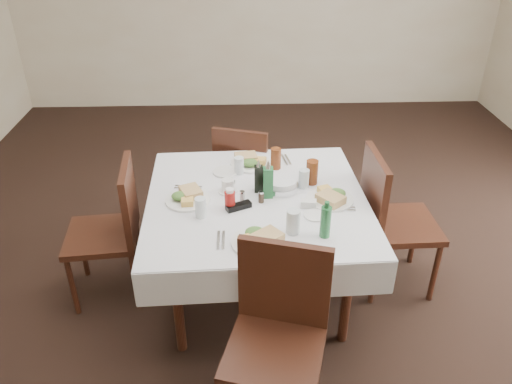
% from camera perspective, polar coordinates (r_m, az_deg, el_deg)
% --- Properties ---
extents(ground_plane, '(7.00, 7.00, 0.00)m').
position_cam_1_polar(ground_plane, '(3.75, 2.65, -9.15)').
color(ground_plane, black).
extents(room_shell, '(6.04, 7.04, 2.80)m').
position_cam_1_polar(room_shell, '(2.97, 3.47, 17.17)').
color(room_shell, beige).
rests_on(room_shell, ground).
extents(dining_table, '(1.43, 1.43, 0.76)m').
position_cam_1_polar(dining_table, '(3.19, 0.10, -1.82)').
color(dining_table, black).
rests_on(dining_table, ground).
extents(chair_north, '(0.54, 0.54, 0.91)m').
position_cam_1_polar(chair_north, '(3.99, -1.35, 2.48)').
color(chair_north, black).
rests_on(chair_north, ground).
extents(chair_south, '(0.58, 0.58, 0.99)m').
position_cam_1_polar(chair_south, '(2.57, 2.61, -14.99)').
color(chair_south, black).
rests_on(chair_south, ground).
extents(chair_east, '(0.49, 0.49, 1.01)m').
position_cam_1_polar(chair_east, '(3.44, 14.85, -2.49)').
color(chair_east, black).
rests_on(chair_east, ground).
extents(chair_west, '(0.50, 0.50, 0.97)m').
position_cam_1_polar(chair_west, '(3.40, -15.82, -3.53)').
color(chair_west, black).
rests_on(chair_west, ground).
extents(meal_north, '(0.29, 0.29, 0.06)m').
position_cam_1_polar(meal_north, '(3.54, -0.66, 3.51)').
color(meal_north, white).
rests_on(meal_north, dining_table).
extents(meal_south, '(0.30, 0.30, 0.07)m').
position_cam_1_polar(meal_south, '(2.74, 0.37, -5.40)').
color(meal_south, white).
rests_on(meal_south, dining_table).
extents(meal_east, '(0.30, 0.30, 0.06)m').
position_cam_1_polar(meal_east, '(3.14, 8.55, -0.59)').
color(meal_east, white).
rests_on(meal_east, dining_table).
extents(meal_west, '(0.28, 0.28, 0.06)m').
position_cam_1_polar(meal_west, '(3.14, -7.86, -0.56)').
color(meal_west, white).
rests_on(meal_west, dining_table).
extents(side_plate_a, '(0.17, 0.17, 0.01)m').
position_cam_1_polar(side_plate_a, '(3.45, -3.53, 2.32)').
color(side_plate_a, white).
rests_on(side_plate_a, dining_table).
extents(side_plate_b, '(0.14, 0.14, 0.01)m').
position_cam_1_polar(side_plate_b, '(2.99, 6.81, -2.65)').
color(side_plate_b, white).
rests_on(side_plate_b, dining_table).
extents(water_n, '(0.06, 0.06, 0.12)m').
position_cam_1_polar(water_n, '(3.41, -1.94, 3.05)').
color(water_n, silver).
rests_on(water_n, dining_table).
extents(water_s, '(0.08, 0.08, 0.15)m').
position_cam_1_polar(water_s, '(2.80, 4.27, -3.39)').
color(water_s, silver).
rests_on(water_s, dining_table).
extents(water_e, '(0.07, 0.07, 0.13)m').
position_cam_1_polar(water_e, '(3.25, 5.49, 1.53)').
color(water_e, silver).
rests_on(water_e, dining_table).
extents(water_w, '(0.07, 0.07, 0.12)m').
position_cam_1_polar(water_w, '(2.96, -6.34, -1.78)').
color(water_w, silver).
rests_on(water_w, dining_table).
extents(iced_tea_a, '(0.07, 0.07, 0.15)m').
position_cam_1_polar(iced_tea_a, '(3.47, 2.28, 3.85)').
color(iced_tea_a, brown).
rests_on(iced_tea_a, dining_table).
extents(iced_tea_b, '(0.08, 0.08, 0.16)m').
position_cam_1_polar(iced_tea_b, '(3.30, 6.42, 2.27)').
color(iced_tea_b, brown).
rests_on(iced_tea_b, dining_table).
extents(bread_basket, '(0.23, 0.23, 0.07)m').
position_cam_1_polar(bread_basket, '(3.23, 2.87, 0.86)').
color(bread_basket, silver).
rests_on(bread_basket, dining_table).
extents(oil_cruet_dark, '(0.05, 0.05, 0.23)m').
position_cam_1_polar(oil_cruet_dark, '(3.18, 0.30, 1.65)').
color(oil_cruet_dark, black).
rests_on(oil_cruet_dark, dining_table).
extents(oil_cruet_green, '(0.06, 0.06, 0.26)m').
position_cam_1_polar(oil_cruet_green, '(3.11, 1.38, 1.25)').
color(oil_cruet_green, '#246D38').
rests_on(oil_cruet_green, dining_table).
extents(ketchup_bottle, '(0.06, 0.06, 0.14)m').
position_cam_1_polar(ketchup_bottle, '(3.01, -3.00, -0.87)').
color(ketchup_bottle, '#A61612').
rests_on(ketchup_bottle, dining_table).
extents(salt_shaker, '(0.03, 0.03, 0.07)m').
position_cam_1_polar(salt_shaker, '(3.10, -1.57, -0.48)').
color(salt_shaker, white).
rests_on(salt_shaker, dining_table).
extents(pepper_shaker, '(0.03, 0.03, 0.08)m').
position_cam_1_polar(pepper_shaker, '(3.09, 0.60, -0.55)').
color(pepper_shaker, '#3B2C21').
rests_on(pepper_shaker, dining_table).
extents(coffee_mug, '(0.12, 0.12, 0.09)m').
position_cam_1_polar(coffee_mug, '(3.20, -3.23, 0.67)').
color(coffee_mug, white).
rests_on(coffee_mug, dining_table).
extents(sunglasses, '(0.16, 0.11, 0.03)m').
position_cam_1_polar(sunglasses, '(3.04, -2.00, -1.64)').
color(sunglasses, black).
rests_on(sunglasses, dining_table).
extents(green_bottle, '(0.06, 0.06, 0.22)m').
position_cam_1_polar(green_bottle, '(2.78, 7.96, -3.33)').
color(green_bottle, '#246D38').
rests_on(green_bottle, dining_table).
extents(sugar_caddy, '(0.10, 0.07, 0.05)m').
position_cam_1_polar(sugar_caddy, '(3.06, 6.02, -1.31)').
color(sugar_caddy, white).
rests_on(sugar_caddy, dining_table).
extents(cutlery_n, '(0.07, 0.17, 0.01)m').
position_cam_1_polar(cutlery_n, '(3.62, 3.46, 3.71)').
color(cutlery_n, silver).
rests_on(cutlery_n, dining_table).
extents(cutlery_s, '(0.04, 0.18, 0.01)m').
position_cam_1_polar(cutlery_s, '(2.77, -4.04, -5.54)').
color(cutlery_s, silver).
rests_on(cutlery_s, dining_table).
extents(cutlery_e, '(0.20, 0.07, 0.01)m').
position_cam_1_polar(cutlery_e, '(3.08, 9.45, -1.89)').
color(cutlery_e, silver).
rests_on(cutlery_e, dining_table).
extents(cutlery_w, '(0.18, 0.07, 0.01)m').
position_cam_1_polar(cutlery_w, '(3.29, -7.76, 0.51)').
color(cutlery_w, silver).
rests_on(cutlery_w, dining_table).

